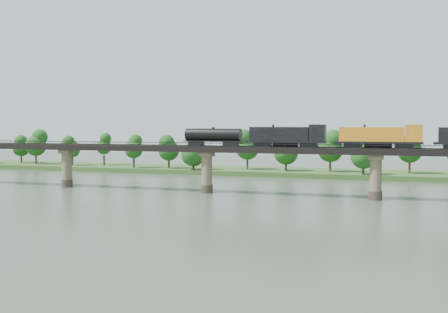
% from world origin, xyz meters
% --- Properties ---
extents(ground, '(400.00, 400.00, 0.00)m').
position_xyz_m(ground, '(0.00, 0.00, 0.00)').
color(ground, '#354234').
rests_on(ground, ground).
extents(far_bank, '(300.00, 24.00, 1.60)m').
position_xyz_m(far_bank, '(0.00, 85.00, 0.80)').
color(far_bank, '#2D4E1F').
rests_on(far_bank, ground).
extents(bridge, '(236.00, 30.00, 11.50)m').
position_xyz_m(bridge, '(0.00, 30.00, 5.46)').
color(bridge, '#473A2D').
rests_on(bridge, ground).
extents(bridge_superstructure, '(220.00, 4.90, 0.75)m').
position_xyz_m(bridge_superstructure, '(0.00, 30.00, 11.79)').
color(bridge_superstructure, black).
rests_on(bridge_superstructure, bridge).
extents(far_treeline, '(289.06, 17.54, 13.60)m').
position_xyz_m(far_treeline, '(-8.21, 80.52, 8.83)').
color(far_treeline, '#382619').
rests_on(far_treeline, far_bank).
extents(freight_train, '(76.47, 2.98, 5.26)m').
position_xyz_m(freight_train, '(33.66, 30.00, 14.01)').
color(freight_train, black).
rests_on(freight_train, bridge).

